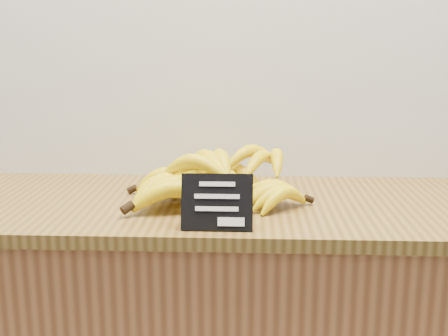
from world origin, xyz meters
TOP-DOWN VIEW (x-y plane):
  - counter_top at (-0.20, 2.75)m, footprint 1.51×0.54m
  - chalkboard_sign at (-0.21, 2.53)m, footprint 0.15×0.04m
  - banana_pile at (-0.24, 2.77)m, footprint 0.45×0.32m

SIDE VIEW (x-z plane):
  - counter_top at x=-0.20m, z-range 0.90..0.93m
  - banana_pile at x=-0.24m, z-range 0.92..1.04m
  - chalkboard_sign at x=-0.21m, z-range 0.93..1.04m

